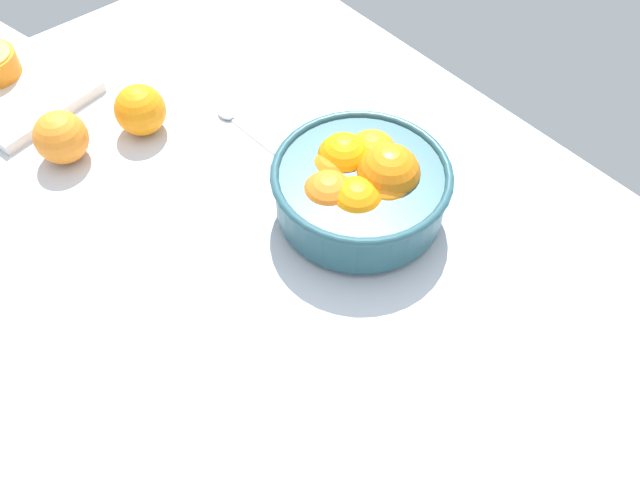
{
  "coord_description": "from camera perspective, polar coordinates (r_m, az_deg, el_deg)",
  "views": [
    {
      "loc": [
        37.31,
        -31.31,
        69.97
      ],
      "look_at": [
        0.02,
        0.22,
        7.37
      ],
      "focal_mm": 36.97,
      "sensor_mm": 36.0,
      "label": 1
    }
  ],
  "objects": [
    {
      "name": "ground_plane",
      "position": [
        0.86,
        -0.12,
        -3.69
      ],
      "size": [
        145.18,
        87.46,
        3.0
      ],
      "primitive_type": "cube",
      "color": "silver"
    },
    {
      "name": "fruit_bowl",
      "position": [
        0.88,
        3.53,
        4.6
      ],
      "size": [
        24.0,
        24.0,
        11.65
      ],
      "color": "#234C56",
      "rests_on": "ground_plane"
    },
    {
      "name": "juice_glass",
      "position": [
        0.69,
        3.24,
        -19.44
      ],
      "size": [
        7.27,
        7.27,
        11.04
      ],
      "color": "white",
      "rests_on": "ground_plane"
    },
    {
      "name": "loose_orange_0",
      "position": [
        1.05,
        -15.3,
        10.81
      ],
      "size": [
        7.74,
        7.74,
        7.74
      ],
      "primitive_type": "sphere",
      "color": "orange",
      "rests_on": "ground_plane"
    },
    {
      "name": "loose_orange_1",
      "position": [
        1.04,
        -21.51,
        8.27
      ],
      "size": [
        7.82,
        7.82,
        7.82
      ],
      "primitive_type": "sphere",
      "color": "orange",
      "rests_on": "ground_plane"
    },
    {
      "name": "spoon",
      "position": [
        1.05,
        -6.98,
        9.9
      ],
      "size": [
        15.09,
        2.41,
        1.0
      ],
      "color": "silver",
      "rests_on": "ground_plane"
    }
  ]
}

